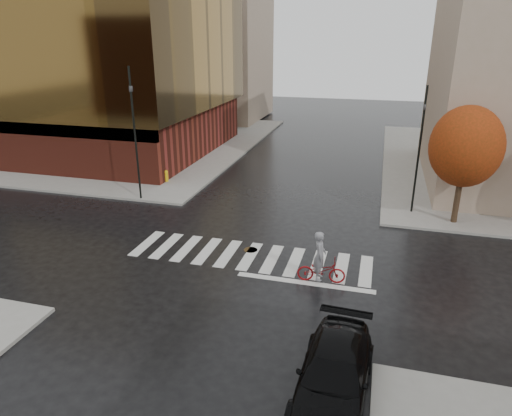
# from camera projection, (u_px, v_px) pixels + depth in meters

# --- Properties ---
(ground) EXTENTS (120.00, 120.00, 0.00)m
(ground) POSITION_uv_depth(u_px,v_px,m) (247.00, 261.00, 21.61)
(ground) COLOR black
(ground) RESTS_ON ground
(sidewalk_nw) EXTENTS (30.00, 30.00, 0.15)m
(sidewalk_nw) POSITION_uv_depth(u_px,v_px,m) (105.00, 141.00, 45.70)
(sidewalk_nw) COLOR gray
(sidewalk_nw) RESTS_ON ground
(crosswalk) EXTENTS (12.00, 3.00, 0.01)m
(crosswalk) POSITION_uv_depth(u_px,v_px,m) (250.00, 256.00, 22.06)
(crosswalk) COLOR silver
(crosswalk) RESTS_ON ground
(office_glass) EXTENTS (27.00, 19.00, 16.00)m
(office_glass) POSITION_uv_depth(u_px,v_px,m) (65.00, 56.00, 40.31)
(office_glass) COLOR maroon
(office_glass) RESTS_ON sidewalk_nw
(building_nw_far) EXTENTS (14.00, 12.00, 20.00)m
(building_nw_far) POSITION_uv_depth(u_px,v_px,m) (206.00, 33.00, 55.28)
(building_nw_far) COLOR gray
(building_nw_far) RESTS_ON sidewalk_nw
(tree_ne_a) EXTENTS (3.80, 3.80, 6.50)m
(tree_ne_a) POSITION_uv_depth(u_px,v_px,m) (466.00, 147.00, 24.21)
(tree_ne_a) COLOR #2E2314
(tree_ne_a) RESTS_ON sidewalk_ne
(sedan) EXTENTS (2.29, 5.16, 1.47)m
(sedan) POSITION_uv_depth(u_px,v_px,m) (334.00, 374.00, 13.36)
(sedan) COLOR black
(sedan) RESTS_ON ground
(cyclist) EXTENTS (2.12, 0.91, 2.34)m
(cyclist) POSITION_uv_depth(u_px,v_px,m) (321.00, 265.00, 19.54)
(cyclist) COLOR maroon
(cyclist) RESTS_ON ground
(traffic_light_nw) EXTENTS (0.23, 0.20, 8.18)m
(traffic_light_nw) POSITION_uv_depth(u_px,v_px,m) (134.00, 124.00, 27.76)
(traffic_light_nw) COLOR black
(traffic_light_nw) RESTS_ON sidewalk_nw
(traffic_light_ne) EXTENTS (0.16, 0.19, 7.33)m
(traffic_light_ne) POSITION_uv_depth(u_px,v_px,m) (420.00, 143.00, 25.77)
(traffic_light_ne) COLOR black
(traffic_light_ne) RESTS_ON sidewalk_ne
(fire_hydrant) EXTENTS (0.30, 0.30, 0.84)m
(fire_hydrant) POSITION_uv_depth(u_px,v_px,m) (166.00, 175.00, 32.63)
(fire_hydrant) COLOR yellow
(fire_hydrant) RESTS_ON sidewalk_nw
(manhole) EXTENTS (0.71, 0.71, 0.01)m
(manhole) POSITION_uv_depth(u_px,v_px,m) (251.00, 250.00, 22.70)
(manhole) COLOR #4F3A1C
(manhole) RESTS_ON ground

